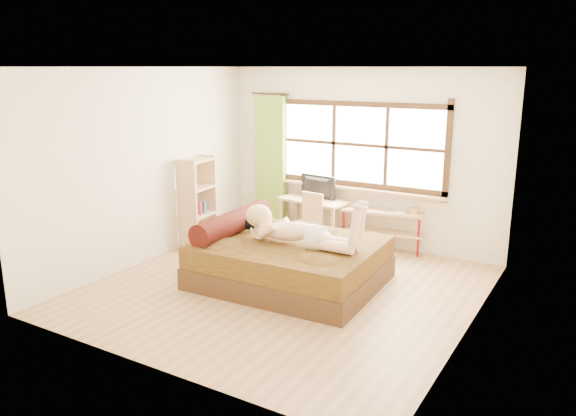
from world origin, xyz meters
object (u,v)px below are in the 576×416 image
Objects in this scene: bookshelf at (198,201)px; bed at (286,260)px; chair at (309,218)px; kitten at (248,222)px; desk at (314,205)px; woman at (298,219)px; pipe_shelf at (383,221)px.

bed is at bearing -24.84° from bookshelf.
chair is at bearing 105.03° from bed.
kitten is 1.65m from desk.
bed reaches higher than kitten.
bed is at bearing -64.89° from desk.
desk is (-0.74, 1.79, -0.30)m from woman.
kitten is 2.17m from pipe_shelf.
kitten is at bearing 169.12° from bed.
bookshelf is at bearing -147.68° from chair.
desk is 1.35× the size of chair.
kitten is at bearing -92.76° from chair.
desk is at bearing 110.30° from woman.
pipe_shelf is at bearing 70.54° from bed.
chair is at bearing -162.76° from pipe_shelf.
bookshelf is at bearing 159.87° from woman.
bed is 0.78m from kitten.
woman is 2.31m from bookshelf.
bed is 0.62m from woman.
bookshelf is at bearing -163.95° from pipe_shelf.
bed is 1.47× the size of woman.
desk is at bearing 83.28° from kitten.
bookshelf reaches higher than desk.
bed reaches higher than pipe_shelf.
desk is 1.13m from pipe_shelf.
chair is 0.63× the size of bookshelf.
chair is at bearing -65.37° from desk.
chair is at bearing 77.04° from kitten.
desk is at bearing 104.90° from bed.
pipe_shelf is (0.58, 1.86, 0.15)m from bed.
bed is at bearing -10.88° from kitten.
pipe_shelf is (1.25, 1.76, -0.24)m from kitten.
chair is (-0.63, 1.42, -0.41)m from woman.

